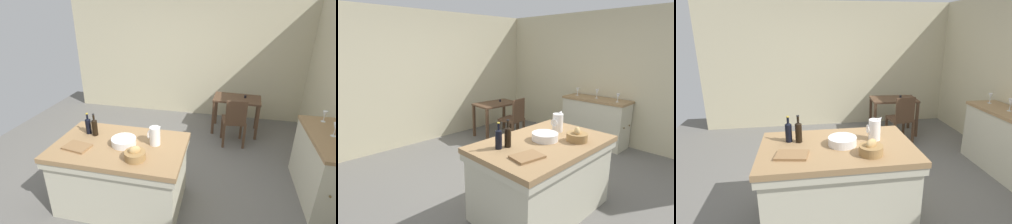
% 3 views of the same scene
% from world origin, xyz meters
% --- Properties ---
extents(ground_plane, '(6.76, 6.76, 0.00)m').
position_xyz_m(ground_plane, '(0.00, 0.00, 0.00)').
color(ground_plane, '#66635E').
extents(wall_back, '(5.32, 0.12, 2.60)m').
position_xyz_m(wall_back, '(0.00, 2.60, 1.30)').
color(wall_back, beige).
rests_on(wall_back, ground).
extents(island_table, '(1.60, 1.00, 0.87)m').
position_xyz_m(island_table, '(-0.29, -0.63, 0.47)').
color(island_table, '#99754C').
rests_on(island_table, ground).
extents(side_cabinet, '(0.52, 1.27, 0.92)m').
position_xyz_m(side_cabinet, '(2.26, 0.07, 0.46)').
color(side_cabinet, '#99754C').
rests_on(side_cabinet, ground).
extents(writing_desk, '(0.94, 0.62, 0.78)m').
position_xyz_m(writing_desk, '(1.16, 1.80, 0.61)').
color(writing_desk, '#513826').
rests_on(writing_desk, ground).
extents(wooden_chair, '(0.44, 0.44, 0.91)m').
position_xyz_m(wooden_chair, '(1.12, 1.22, 0.50)').
color(wooden_chair, '#513826').
rests_on(wooden_chair, ground).
extents(pitcher, '(0.17, 0.13, 0.27)m').
position_xyz_m(pitcher, '(0.13, -0.53, 0.99)').
color(pitcher, white).
rests_on(pitcher, island_table).
extents(wash_bowl, '(0.30, 0.30, 0.09)m').
position_xyz_m(wash_bowl, '(-0.24, -0.62, 0.92)').
color(wash_bowl, white).
rests_on(wash_bowl, island_table).
extents(bread_basket, '(0.24, 0.24, 0.16)m').
position_xyz_m(bread_basket, '(0.00, -0.89, 0.93)').
color(bread_basket, olive).
rests_on(bread_basket, island_table).
extents(cutting_board, '(0.34, 0.26, 0.02)m').
position_xyz_m(cutting_board, '(-0.75, -0.81, 0.89)').
color(cutting_board, olive).
rests_on(cutting_board, island_table).
extents(wine_bottle_dark, '(0.07, 0.07, 0.30)m').
position_xyz_m(wine_bottle_dark, '(-0.69, -0.47, 1.00)').
color(wine_bottle_dark, black).
rests_on(wine_bottle_dark, island_table).
extents(wine_bottle_amber, '(0.07, 0.07, 0.29)m').
position_xyz_m(wine_bottle_amber, '(-0.79, -0.45, 0.99)').
color(wine_bottle_amber, black).
rests_on(wine_bottle_amber, island_table).
extents(wine_glass_left, '(0.07, 0.07, 0.18)m').
position_xyz_m(wine_glass_left, '(2.28, 0.08, 1.05)').
color(wine_glass_left, white).
rests_on(wine_glass_left, side_cabinet).
extents(wine_glass_middle, '(0.07, 0.07, 0.16)m').
position_xyz_m(wine_glass_middle, '(2.29, 0.52, 1.03)').
color(wine_glass_middle, white).
rests_on(wine_glass_middle, side_cabinet).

